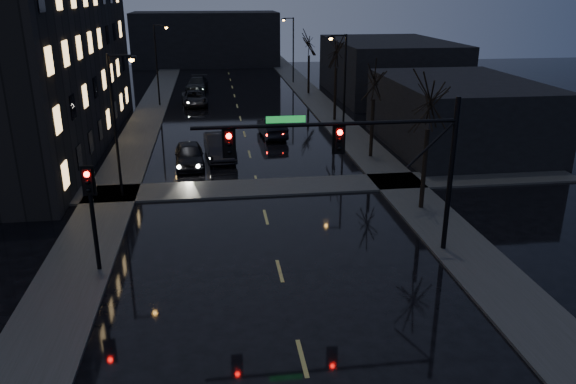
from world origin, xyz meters
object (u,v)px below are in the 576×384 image
object	(u,v)px
oncoming_car_d	(197,84)
lead_car	(272,127)
oncoming_car_c	(195,98)
oncoming_car_b	(220,146)
oncoming_car_a	(189,155)

from	to	relation	value
oncoming_car_d	lead_car	size ratio (longest dim) A/B	1.17
oncoming_car_d	oncoming_car_c	bearing A→B (deg)	-85.66
oncoming_car_b	lead_car	xyz separation A→B (m)	(4.29, 5.60, -0.07)
oncoming_car_a	oncoming_car_d	size ratio (longest dim) A/B	0.84
oncoming_car_b	lead_car	size ratio (longest dim) A/B	1.09
oncoming_car_b	lead_car	bearing A→B (deg)	47.09
oncoming_car_c	lead_car	distance (m)	15.52
oncoming_car_c	lead_car	size ratio (longest dim) A/B	1.11
oncoming_car_b	oncoming_car_d	distance (m)	28.55
oncoming_car_b	oncoming_car_c	bearing A→B (deg)	90.73
lead_car	oncoming_car_d	bearing A→B (deg)	-80.13
oncoming_car_a	oncoming_car_c	size ratio (longest dim) A/B	0.88
oncoming_car_a	oncoming_car_c	xyz separation A→B (m)	(-0.09, 21.37, -0.06)
oncoming_car_c	oncoming_car_d	bearing A→B (deg)	84.00
oncoming_car_b	oncoming_car_c	world-z (taller)	oncoming_car_b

